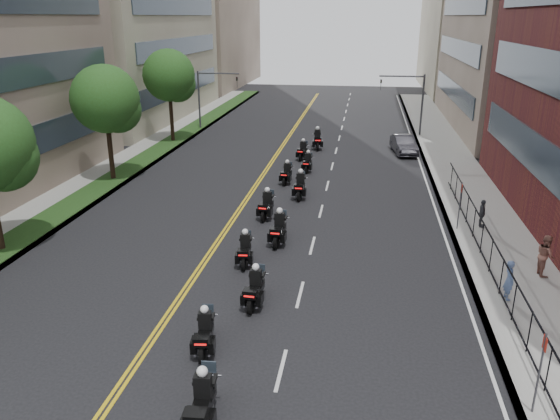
{
  "coord_description": "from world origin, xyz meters",
  "views": [
    {
      "loc": [
        5.39,
        -9.29,
        10.49
      ],
      "look_at": [
        1.59,
        15.15,
        1.69
      ],
      "focal_mm": 35.0,
      "sensor_mm": 36.0,
      "label": 1
    }
  ],
  "objects_px": {
    "motorcycle_2": "(205,334)",
    "parked_sedan": "(404,145)",
    "motorcycle_5": "(279,230)",
    "pedestrian_c": "(482,213)",
    "motorcycle_6": "(267,206)",
    "motorcycle_1": "(203,404)",
    "motorcycle_7": "(300,186)",
    "motorcycle_10": "(303,151)",
    "motorcycle_4": "(245,251)",
    "motorcycle_8": "(287,174)",
    "pedestrian_a": "(509,280)",
    "motorcycle_3": "(255,289)",
    "motorcycle_9": "(308,163)",
    "pedestrian_b": "(546,255)",
    "motorcycle_11": "(317,140)"
  },
  "relations": [
    {
      "from": "motorcycle_11",
      "to": "motorcycle_4",
      "type": "bearing_deg",
      "value": -100.23
    },
    {
      "from": "motorcycle_1",
      "to": "motorcycle_3",
      "type": "bearing_deg",
      "value": 85.42
    },
    {
      "from": "pedestrian_a",
      "to": "motorcycle_7",
      "type": "bearing_deg",
      "value": 32.7
    },
    {
      "from": "motorcycle_6",
      "to": "parked_sedan",
      "type": "xyz_separation_m",
      "value": [
        8.3,
        16.42,
        0.05
      ]
    },
    {
      "from": "motorcycle_2",
      "to": "motorcycle_3",
      "type": "bearing_deg",
      "value": 64.96
    },
    {
      "from": "motorcycle_8",
      "to": "motorcycle_1",
      "type": "bearing_deg",
      "value": -82.33
    },
    {
      "from": "motorcycle_8",
      "to": "motorcycle_10",
      "type": "xyz_separation_m",
      "value": [
        0.31,
        6.53,
        0.02
      ]
    },
    {
      "from": "motorcycle_8",
      "to": "parked_sedan",
      "type": "relative_size",
      "value": 0.48
    },
    {
      "from": "motorcycle_3",
      "to": "pedestrian_c",
      "type": "xyz_separation_m",
      "value": [
        10.06,
        9.52,
        0.23
      ]
    },
    {
      "from": "motorcycle_1",
      "to": "motorcycle_2",
      "type": "height_order",
      "value": "motorcycle_1"
    },
    {
      "from": "motorcycle_5",
      "to": "pedestrian_c",
      "type": "distance_m",
      "value": 10.65
    },
    {
      "from": "motorcycle_9",
      "to": "motorcycle_8",
      "type": "bearing_deg",
      "value": -105.58
    },
    {
      "from": "motorcycle_7",
      "to": "motorcycle_10",
      "type": "xyz_separation_m",
      "value": [
        -0.94,
        9.46,
        -0.06
      ]
    },
    {
      "from": "motorcycle_9",
      "to": "parked_sedan",
      "type": "height_order",
      "value": "motorcycle_9"
    },
    {
      "from": "motorcycle_2",
      "to": "motorcycle_5",
      "type": "distance_m",
      "value": 9.43
    },
    {
      "from": "motorcycle_5",
      "to": "pedestrian_b",
      "type": "xyz_separation_m",
      "value": [
        11.65,
        -1.98,
        0.33
      ]
    },
    {
      "from": "motorcycle_1",
      "to": "pedestrian_c",
      "type": "bearing_deg",
      "value": 54.19
    },
    {
      "from": "motorcycle_6",
      "to": "motorcycle_4",
      "type": "bearing_deg",
      "value": -85.07
    },
    {
      "from": "motorcycle_2",
      "to": "motorcycle_4",
      "type": "bearing_deg",
      "value": 83.62
    },
    {
      "from": "motorcycle_4",
      "to": "pedestrian_a",
      "type": "relative_size",
      "value": 1.37
    },
    {
      "from": "motorcycle_6",
      "to": "parked_sedan",
      "type": "distance_m",
      "value": 18.4
    },
    {
      "from": "pedestrian_c",
      "to": "motorcycle_6",
      "type": "bearing_deg",
      "value": 92.97
    },
    {
      "from": "motorcycle_4",
      "to": "motorcycle_9",
      "type": "xyz_separation_m",
      "value": [
        1.13,
        15.8,
        -0.03
      ]
    },
    {
      "from": "motorcycle_2",
      "to": "parked_sedan",
      "type": "xyz_separation_m",
      "value": [
        8.08,
        29.24,
        0.09
      ]
    },
    {
      "from": "motorcycle_7",
      "to": "motorcycle_9",
      "type": "distance_m",
      "value": 6.01
    },
    {
      "from": "motorcycle_3",
      "to": "pedestrian_b",
      "type": "bearing_deg",
      "value": 22.37
    },
    {
      "from": "motorcycle_8",
      "to": "pedestrian_b",
      "type": "height_order",
      "value": "pedestrian_b"
    },
    {
      "from": "motorcycle_3",
      "to": "motorcycle_6",
      "type": "xyz_separation_m",
      "value": [
        -1.26,
        9.56,
        0.02
      ]
    },
    {
      "from": "motorcycle_10",
      "to": "motorcycle_4",
      "type": "bearing_deg",
      "value": -84.35
    },
    {
      "from": "motorcycle_9",
      "to": "motorcycle_10",
      "type": "height_order",
      "value": "motorcycle_10"
    },
    {
      "from": "motorcycle_3",
      "to": "motorcycle_9",
      "type": "bearing_deg",
      "value": 92.84
    },
    {
      "from": "motorcycle_5",
      "to": "motorcycle_11",
      "type": "xyz_separation_m",
      "value": [
        0.04,
        20.4,
        0.04
      ]
    },
    {
      "from": "motorcycle_6",
      "to": "motorcycle_2",
      "type": "bearing_deg",
      "value": -85.0
    },
    {
      "from": "motorcycle_5",
      "to": "motorcycle_6",
      "type": "distance_m",
      "value": 3.65
    },
    {
      "from": "motorcycle_3",
      "to": "motorcycle_11",
      "type": "relative_size",
      "value": 0.89
    },
    {
      "from": "motorcycle_8",
      "to": "pedestrian_b",
      "type": "distance_m",
      "value": 17.58
    },
    {
      "from": "motorcycle_5",
      "to": "motorcycle_8",
      "type": "distance_m",
      "value": 10.21
    },
    {
      "from": "motorcycle_1",
      "to": "motorcycle_7",
      "type": "distance_m",
      "value": 20.03
    },
    {
      "from": "motorcycle_6",
      "to": "motorcycle_8",
      "type": "distance_m",
      "value": 6.71
    },
    {
      "from": "motorcycle_3",
      "to": "motorcycle_9",
      "type": "relative_size",
      "value": 1.08
    },
    {
      "from": "motorcycle_8",
      "to": "parked_sedan",
      "type": "xyz_separation_m",
      "value": [
        8.15,
        9.71,
        0.11
      ]
    },
    {
      "from": "motorcycle_11",
      "to": "pedestrian_a",
      "type": "xyz_separation_m",
      "value": [
        9.61,
        -24.82,
        0.21
      ]
    },
    {
      "from": "pedestrian_c",
      "to": "motorcycle_2",
      "type": "bearing_deg",
      "value": 142.23
    },
    {
      "from": "motorcycle_9",
      "to": "pedestrian_b",
      "type": "distance_m",
      "value": 19.15
    },
    {
      "from": "motorcycle_1",
      "to": "pedestrian_b",
      "type": "distance_m",
      "value": 15.95
    },
    {
      "from": "motorcycle_2",
      "to": "parked_sedan",
      "type": "bearing_deg",
      "value": 67.1
    },
    {
      "from": "motorcycle_2",
      "to": "pedestrian_a",
      "type": "xyz_separation_m",
      "value": [
        10.64,
        4.95,
        0.32
      ]
    },
    {
      "from": "parked_sedan",
      "to": "motorcycle_7",
      "type": "bearing_deg",
      "value": -126.96
    },
    {
      "from": "motorcycle_6",
      "to": "parked_sedan",
      "type": "bearing_deg",
      "value": 67.16
    },
    {
      "from": "motorcycle_1",
      "to": "motorcycle_6",
      "type": "relative_size",
      "value": 1.04
    }
  ]
}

